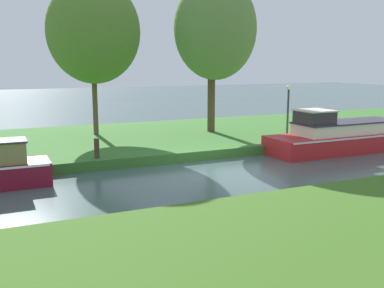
% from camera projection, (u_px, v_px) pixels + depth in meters
% --- Properties ---
extents(ground_plane, '(120.00, 120.00, 0.00)m').
position_uv_depth(ground_plane, '(224.00, 171.00, 16.53)').
color(ground_plane, '#3E5351').
extents(riverbank_far, '(72.00, 10.00, 0.40)m').
position_uv_depth(riverbank_far, '(158.00, 138.00, 22.75)').
color(riverbank_far, '#356A28').
rests_on(riverbank_far, ground_plane).
extents(red_barge, '(9.23, 2.19, 1.97)m').
position_uv_depth(red_barge, '(353.00, 136.00, 20.56)').
color(red_barge, red).
rests_on(red_barge, ground_plane).
extents(willow_tree_left, '(4.52, 4.27, 7.61)m').
position_uv_depth(willow_tree_left, '(94.00, 31.00, 21.44)').
color(willow_tree_left, brown).
rests_on(willow_tree_left, riverbank_far).
extents(willow_tree_centre, '(4.35, 3.50, 7.88)m').
position_uv_depth(willow_tree_centre, '(216.00, 29.00, 22.31)').
color(willow_tree_centre, '#4F3F24').
rests_on(willow_tree_centre, riverbank_far).
extents(lamp_post, '(0.24, 0.24, 2.52)m').
position_uv_depth(lamp_post, '(288.00, 103.00, 22.00)').
color(lamp_post, '#333338').
rests_on(lamp_post, riverbank_far).
extents(mooring_post_near, '(0.20, 0.20, 0.75)m').
position_uv_depth(mooring_post_near, '(97.00, 148.00, 16.90)').
color(mooring_post_near, '#423422').
rests_on(mooring_post_near, riverbank_far).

